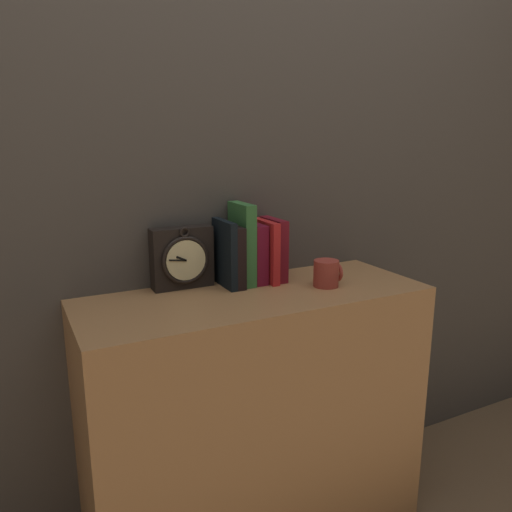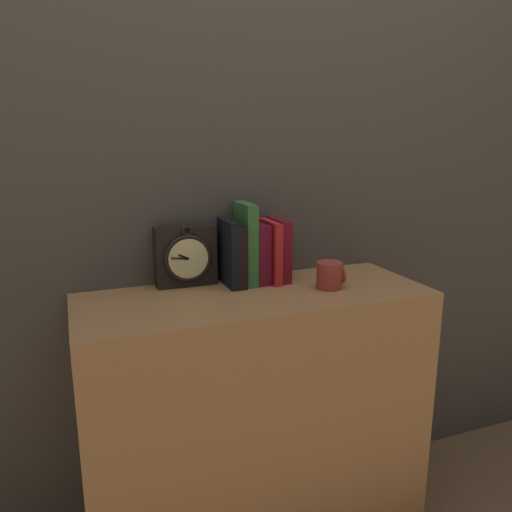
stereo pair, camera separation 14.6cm
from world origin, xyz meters
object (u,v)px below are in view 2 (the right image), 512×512
object	(u,v)px
book_slot0_black	(228,253)
book_slot3_maroon	(258,253)
book_slot5_maroon	(279,249)
clock	(186,256)
book_slot4_red	(270,251)
book_slot1_black	(235,255)
mug	(330,275)
book_slot2_green	(246,243)

from	to	relation	value
book_slot0_black	book_slot3_maroon	world-z (taller)	book_slot0_black
book_slot0_black	book_slot5_maroon	bearing A→B (deg)	1.18
clock	book_slot4_red	distance (m)	0.27
book_slot5_maroon	book_slot0_black	bearing A→B (deg)	-178.82
book_slot5_maroon	book_slot1_black	bearing A→B (deg)	-178.57
book_slot0_black	book_slot5_maroon	size ratio (longest dim) A/B	1.04
book_slot0_black	mug	size ratio (longest dim) A/B	2.45
clock	mug	size ratio (longest dim) A/B	2.32
book_slot1_black	book_slot3_maroon	world-z (taller)	book_slot1_black
mug	book_slot0_black	bearing A→B (deg)	152.60
book_slot1_black	book_slot5_maroon	distance (m)	0.15
book_slot1_black	mug	world-z (taller)	book_slot1_black
book_slot3_maroon	book_slot4_red	world-z (taller)	book_slot4_red
clock	book_slot5_maroon	bearing A→B (deg)	-7.07
book_slot1_black	book_slot2_green	distance (m)	0.05
book_slot2_green	book_slot1_black	bearing A→B (deg)	-172.05
book_slot4_red	book_slot5_maroon	distance (m)	0.03
book_slot0_black	book_slot2_green	bearing A→B (deg)	4.59
clock	book_slot2_green	distance (m)	0.19
book_slot0_black	book_slot2_green	size ratio (longest dim) A/B	0.81
clock	book_slot2_green	xyz separation A→B (m)	(0.18, -0.04, 0.03)
clock	book_slot0_black	size ratio (longest dim) A/B	0.95
book_slot3_maroon	book_slot0_black	bearing A→B (deg)	-176.26
book_slot4_red	book_slot5_maroon	size ratio (longest dim) A/B	0.99
clock	book_slot4_red	size ratio (longest dim) A/B	1.00
book_slot4_red	mug	size ratio (longest dim) A/B	2.33
mug	book_slot2_green	bearing A→B (deg)	145.49
book_slot1_black	book_slot2_green	size ratio (longest dim) A/B	0.75
clock	book_slot4_red	bearing A→B (deg)	-9.40
book_slot0_black	mug	xyz separation A→B (m)	(0.28, -0.15, -0.06)
clock	book_slot0_black	world-z (taller)	book_slot0_black
clock	book_slot2_green	bearing A→B (deg)	-10.89
book_slot5_maroon	mug	xyz separation A→B (m)	(0.11, -0.15, -0.06)
book_slot1_black	book_slot4_red	size ratio (longest dim) A/B	0.97
book_slot0_black	clock	bearing A→B (deg)	161.69
book_slot2_green	mug	size ratio (longest dim) A/B	3.02
book_slot2_green	book_slot4_red	xyz separation A→B (m)	(0.08, -0.01, -0.03)
book_slot5_maroon	book_slot4_red	bearing A→B (deg)	-168.92
book_slot4_red	book_slot5_maroon	xyz separation A→B (m)	(0.03, 0.01, 0.00)
book_slot2_green	book_slot3_maroon	bearing A→B (deg)	2.44
book_slot4_red	book_slot5_maroon	world-z (taller)	book_slot5_maroon
book_slot1_black	book_slot3_maroon	xyz separation A→B (m)	(0.08, 0.01, -0.00)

